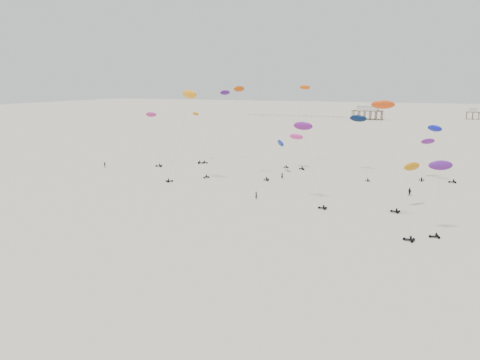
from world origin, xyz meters
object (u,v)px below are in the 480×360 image
at_px(pavilion_small, 473,114).
at_px(spectator_0, 256,199).
at_px(pavilion_main, 367,114).
at_px(rig_6, 439,140).
at_px(rig_0, 426,150).

relative_size(pavilion_small, spectator_0, 4.29).
height_order(pavilion_main, rig_6, rig_6).
height_order(pavilion_small, rig_6, rig_6).
bearing_deg(spectator_0, rig_0, -98.42).
distance_m(rig_0, spectator_0, 53.92).
relative_size(pavilion_small, rig_0, 0.79).
bearing_deg(pavilion_small, spectator_0, -102.34).
bearing_deg(rig_6, rig_0, 34.39).
bearing_deg(spectator_0, pavilion_main, -55.39).
bearing_deg(rig_6, pavilion_small, -19.60).
distance_m(pavilion_main, rig_6, 217.11).
bearing_deg(pavilion_small, rig_6, -95.49).
bearing_deg(rig_6, spectator_0, 120.71).
xyz_separation_m(rig_6, spectator_0, (-37.91, -37.68, -11.08)).
relative_size(pavilion_main, rig_0, 1.83).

